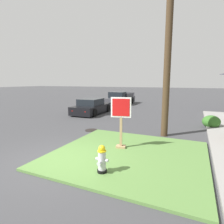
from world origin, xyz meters
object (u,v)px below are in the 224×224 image
(stop_sign, at_px, (121,123))
(parked_sedan_black, at_px, (92,107))
(pickup_truck_charcoal, at_px, (120,99))
(manhole_cover, at_px, (91,130))
(utility_pole, at_px, (170,17))
(fire_hydrant, at_px, (102,160))

(stop_sign, height_order, parked_sedan_black, stop_sign)
(pickup_truck_charcoal, bearing_deg, manhole_cover, -75.50)
(parked_sedan_black, height_order, pickup_truck_charcoal, pickup_truck_charcoal)
(utility_pole, bearing_deg, parked_sedan_black, 147.46)
(manhole_cover, xyz_separation_m, parked_sedan_black, (-2.75, 4.74, 0.53))
(stop_sign, relative_size, pickup_truck_charcoal, 0.39)
(manhole_cover, bearing_deg, fire_hydrant, -56.10)
(manhole_cover, height_order, pickup_truck_charcoal, pickup_truck_charcoal)
(fire_hydrant, height_order, pickup_truck_charcoal, pickup_truck_charcoal)
(manhole_cover, distance_m, parked_sedan_black, 5.50)
(utility_pole, bearing_deg, fire_hydrant, -101.86)
(parked_sedan_black, relative_size, utility_pole, 0.40)
(manhole_cover, relative_size, pickup_truck_charcoal, 0.14)
(stop_sign, height_order, manhole_cover, stop_sign)
(manhole_cover, bearing_deg, stop_sign, -39.17)
(manhole_cover, height_order, parked_sedan_black, parked_sedan_black)
(parked_sedan_black, bearing_deg, stop_sign, -52.17)
(stop_sign, bearing_deg, pickup_truck_charcoal, 112.16)
(utility_pole, bearing_deg, stop_sign, -115.17)
(manhole_cover, xyz_separation_m, pickup_truck_charcoal, (-2.95, 11.40, 0.61))
(parked_sedan_black, relative_size, pickup_truck_charcoal, 0.83)
(stop_sign, bearing_deg, utility_pole, 64.83)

